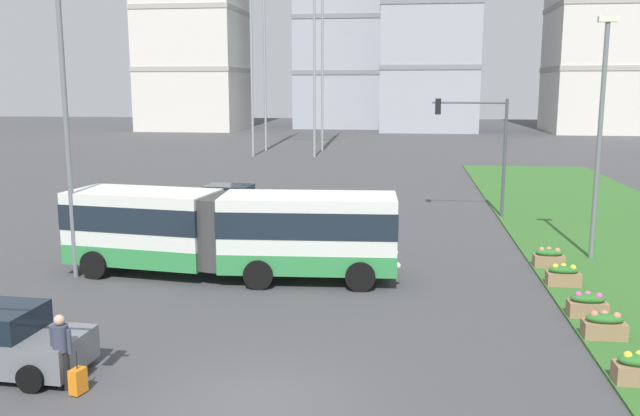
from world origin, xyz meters
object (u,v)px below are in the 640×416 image
(rolling_suitcase, at_px, (78,381))
(flower_planter_1, at_px, (604,325))
(flower_planter_2, at_px, (588,305))
(flower_planter_3, at_px, (563,275))
(car_white_van, at_px, (231,201))
(streetlight_median, at_px, (600,130))
(apartment_tower_centre, at_px, (430,10))
(flower_planter_4, at_px, (549,258))
(flower_planter_0, at_px, (640,368))
(streetlight_left, at_px, (66,123))
(traffic_light_far_right, at_px, (481,137))
(articulated_bus, at_px, (230,231))
(pedestrian_crossing, at_px, (61,347))

(rolling_suitcase, distance_m, flower_planter_1, 13.28)
(flower_planter_2, xyz_separation_m, flower_planter_3, (0.00, 3.14, 0.00))
(car_white_van, height_order, flower_planter_2, car_white_van)
(streetlight_median, bearing_deg, apartment_tower_centre, 93.07)
(rolling_suitcase, distance_m, flower_planter_4, 17.30)
(flower_planter_0, relative_size, streetlight_left, 0.11)
(apartment_tower_centre, bearing_deg, flower_planter_3, -88.38)
(flower_planter_1, distance_m, apartment_tower_centre, 89.84)
(flower_planter_2, distance_m, streetlight_left, 17.79)
(car_white_van, xyz_separation_m, traffic_light_far_right, (12.85, 0.96, 3.41))
(flower_planter_3, relative_size, apartment_tower_centre, 0.03)
(rolling_suitcase, height_order, flower_planter_4, rolling_suitcase)
(articulated_bus, xyz_separation_m, flower_planter_0, (11.46, -7.61, -1.23))
(streetlight_median, bearing_deg, articulated_bus, -163.23)
(pedestrian_crossing, distance_m, flower_planter_3, 15.96)
(streetlight_median, bearing_deg, flower_planter_4, -140.88)
(flower_planter_1, bearing_deg, flower_planter_3, 90.00)
(car_white_van, bearing_deg, flower_planter_2, -45.09)
(flower_planter_1, bearing_deg, apartment_tower_centre, 91.53)
(articulated_bus, distance_m, traffic_light_far_right, 16.03)
(flower_planter_4, relative_size, traffic_light_far_right, 0.18)
(pedestrian_crossing, relative_size, flower_planter_2, 1.58)
(streetlight_left, xyz_separation_m, apartment_tower_centre, (14.57, 84.06, 12.55))
(flower_planter_3, relative_size, streetlight_left, 0.11)
(flower_planter_3, height_order, apartment_tower_centre, apartment_tower_centre)
(car_white_van, bearing_deg, flower_planter_4, -31.77)
(flower_planter_3, height_order, flower_planter_4, same)
(streetlight_left, height_order, apartment_tower_centre, apartment_tower_centre)
(flower_planter_2, distance_m, flower_planter_4, 5.55)
(apartment_tower_centre, bearing_deg, pedestrian_crossing, -96.45)
(flower_planter_3, bearing_deg, rolling_suitcase, -141.98)
(streetlight_median, bearing_deg, flower_planter_3, -115.69)
(flower_planter_2, distance_m, apartment_tower_centre, 88.15)
(flower_planter_3, distance_m, flower_planter_4, 2.40)
(flower_planter_4, xyz_separation_m, streetlight_left, (-16.92, -3.26, 5.01))
(traffic_light_far_right, bearing_deg, flower_planter_0, -85.40)
(articulated_bus, xyz_separation_m, pedestrian_crossing, (-1.38, -9.41, -0.65))
(flower_planter_0, bearing_deg, rolling_suitcase, -170.83)
(articulated_bus, height_order, traffic_light_far_right, traffic_light_far_right)
(traffic_light_far_right, bearing_deg, streetlight_median, -67.25)
(flower_planter_2, bearing_deg, car_white_van, 134.91)
(articulated_bus, xyz_separation_m, streetlight_median, (13.36, 4.02, 3.40))
(articulated_bus, bearing_deg, streetlight_left, -171.86)
(streetlight_left, bearing_deg, flower_planter_3, 2.89)
(rolling_suitcase, bearing_deg, flower_planter_4, 44.31)
(flower_planter_0, bearing_deg, car_white_van, 127.21)
(articulated_bus, bearing_deg, apartment_tower_centre, 83.76)
(flower_planter_1, height_order, streetlight_median, streetlight_median)
(streetlight_median, bearing_deg, traffic_light_far_right, 112.75)
(pedestrian_crossing, xyz_separation_m, traffic_light_far_right, (11.22, 21.80, 3.17))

